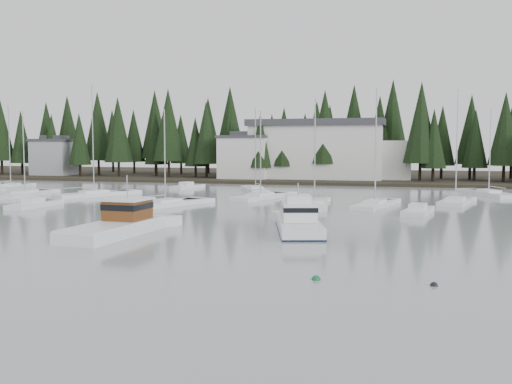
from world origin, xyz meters
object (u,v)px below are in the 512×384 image
sailboat_9 (165,206)px  runabout_3 (186,188)px  sailboat_7 (11,188)px  sailboat_11 (261,198)px  lobster_boat_brown (116,227)px  sailboat_5 (255,191)px  runabout_0 (33,206)px  house_west (245,156)px  runabout_1 (418,213)px  harbor_inn (328,150)px  sailboat_4 (94,196)px  cabin_cruiser_center (298,223)px  sailboat_0 (25,196)px  sailboat_12 (314,206)px  sailboat_1 (489,195)px  house_far_west (55,156)px  sailboat_2 (375,206)px  sailboat_6 (455,203)px

sailboat_9 → runabout_3: 25.70m
sailboat_7 → sailboat_11: 41.71m
lobster_boat_brown → sailboat_7: size_ratio=0.77×
sailboat_5 → runabout_0: sailboat_5 is taller
house_west → runabout_0: 50.98m
sailboat_11 → runabout_1: size_ratio=1.81×
harbor_inn → sailboat_4: sailboat_4 is taller
sailboat_7 → cabin_cruiser_center: bearing=-134.9°
sailboat_0 → runabout_1: (49.53, -7.11, 0.08)m
house_west → sailboat_12: size_ratio=0.78×
lobster_boat_brown → sailboat_4: (-18.74, 28.45, -0.49)m
sailboat_1 → runabout_0: sailboat_1 is taller
house_west → sailboat_1: bearing=-28.4°
sailboat_5 → sailboat_7: (-37.74, -4.58, 0.00)m
sailboat_4 → runabout_0: (0.72, -13.58, 0.05)m
sailboat_4 → sailboat_7: (-19.30, 8.32, -0.01)m
house_far_west → sailboat_7: size_ratio=0.64×
sailboat_0 → harbor_inn: bearing=-44.6°
runabout_1 → sailboat_9: bearing=99.9°
runabout_1 → cabin_cruiser_center: bearing=157.1°
house_far_west → harbor_inn: bearing=1.3°
sailboat_12 → sailboat_11: bearing=39.2°
house_west → sailboat_7: size_ratio=0.72×
sailboat_11 → runabout_1: 21.97m
sailboat_1 → sailboat_5: 31.75m
sailboat_12 → sailboat_4: bearing=72.4°
sailboat_5 → sailboat_12: (11.49, -18.16, -0.01)m
cabin_cruiser_center → runabout_1: cabin_cruiser_center is taller
sailboat_1 → sailboat_4: (-50.14, -14.68, 0.02)m
sailboat_2 → runabout_1: 6.88m
lobster_boat_brown → sailboat_1: (31.40, 43.13, -0.51)m
sailboat_9 → sailboat_5: bearing=9.8°
house_west → sailboat_5: size_ratio=0.76×
runabout_1 → sailboat_12: bearing=80.1°
lobster_boat_brown → sailboat_12: size_ratio=0.84×
sailboat_1 → sailboat_9: 43.11m
house_west → sailboat_6: 49.36m
sailboat_7 → sailboat_11: size_ratio=1.16×
sailboat_1 → runabout_1: size_ratio=1.89×
sailboat_9 → cabin_cruiser_center: bearing=-107.9°
runabout_3 → runabout_0: bearing=-176.6°
harbor_inn → sailboat_2: (11.05, -43.63, -5.70)m
sailboat_6 → runabout_1: 11.65m
sailboat_6 → sailboat_11: bearing=102.3°
sailboat_2 → runabout_1: sailboat_2 is taller
sailboat_2 → sailboat_9: 22.79m
sailboat_5 → sailboat_12: 21.49m
house_west → cabin_cruiser_center: 63.23m
sailboat_1 → sailboat_11: (-28.18, -12.47, -0.01)m
sailboat_0 → sailboat_9: size_ratio=1.05×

